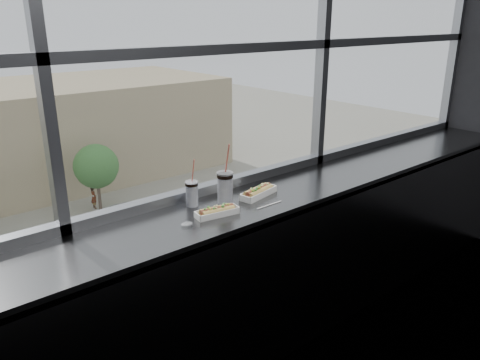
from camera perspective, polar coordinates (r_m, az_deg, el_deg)
wall_back_lower at (r=3.33m, az=-2.91°, el=-10.19°), size 6.00×0.00×6.00m
counter at (r=2.90m, az=0.18°, el=-3.31°), size 6.00×0.55×0.06m
counter_fascia at (r=2.98m, az=3.41°, el=-14.05°), size 6.00×0.04×1.04m
hotdog_tray_left at (r=2.70m, az=-2.80°, el=-3.83°), size 0.27×0.13×0.06m
hotdog_tray_right at (r=2.99m, az=2.26°, el=-1.45°), size 0.30×0.15×0.07m
soda_cup_left at (r=2.83m, az=-5.89°, el=-1.50°), size 0.08×0.08×0.30m
soda_cup_right at (r=2.84m, az=-1.83°, el=-0.77°), size 0.10×0.10×0.38m
loose_straw at (r=2.85m, az=3.60°, el=-3.04°), size 0.20×0.01×0.01m
wrapper at (r=2.59m, az=-6.50°, el=-5.33°), size 0.08×0.06×0.02m
car_near_e at (r=28.07m, az=3.68°, el=-6.09°), size 3.68×7.03×2.24m
car_far_c at (r=31.54m, az=-13.13°, el=-3.58°), size 3.49×7.10×2.29m
car_near_d at (r=23.77m, az=-11.66°, el=-11.76°), size 3.13×6.36×2.05m
pedestrian_d at (r=35.30m, az=-17.43°, el=-1.79°), size 0.66×0.88×1.97m
tree_right at (r=34.12m, az=-17.13°, el=1.60°), size 3.13×3.13×4.89m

